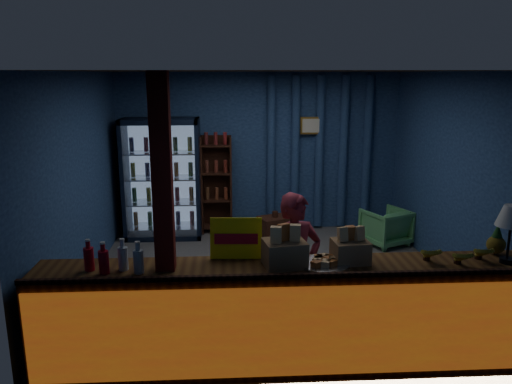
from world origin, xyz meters
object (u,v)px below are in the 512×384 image
pastry_tray (324,263)px  table_lamp (512,218)px  green_chair (386,227)px  shopkeeper (296,268)px

pastry_tray → table_lamp: (1.62, -0.03, 0.38)m
green_chair → table_lamp: table_lamp is taller
shopkeeper → table_lamp: size_ratio=2.83×
green_chair → pastry_tray: pastry_tray is taller
shopkeeper → pastry_tray: bearing=-91.3°
green_chair → table_lamp: (0.04, -3.18, 1.08)m
shopkeeper → table_lamp: bearing=-37.7°
shopkeeper → table_lamp: shopkeeper is taller
table_lamp → pastry_tray: bearing=179.1°
pastry_tray → table_lamp: table_lamp is taller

